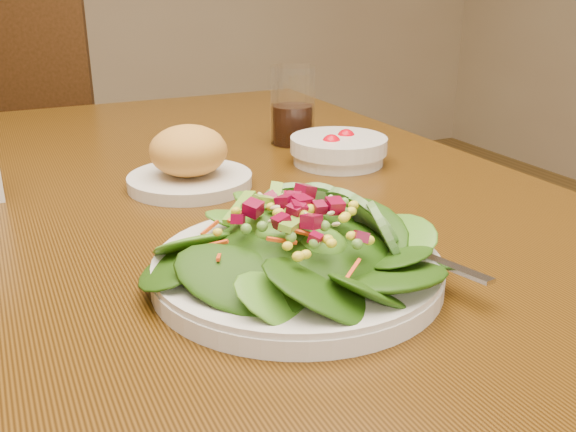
% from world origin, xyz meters
% --- Properties ---
extents(dining_table, '(0.90, 1.40, 0.75)m').
position_xyz_m(dining_table, '(0.00, 0.00, 0.65)').
color(dining_table, '#53320D').
rests_on(dining_table, ground_plane).
extents(chair_far, '(0.58, 0.58, 0.99)m').
position_xyz_m(chair_far, '(-0.16, 1.11, 0.52)').
color(chair_far, '#3B1F0E').
rests_on(chair_far, ground_plane).
extents(salad_plate, '(0.28, 0.28, 0.08)m').
position_xyz_m(salad_plate, '(0.01, -0.27, 0.78)').
color(salad_plate, silver).
rests_on(salad_plate, dining_table).
extents(bread_plate, '(0.17, 0.17, 0.09)m').
position_xyz_m(bread_plate, '(-0.01, 0.05, 0.78)').
color(bread_plate, silver).
rests_on(bread_plate, dining_table).
extents(tomato_bowl, '(0.15, 0.15, 0.05)m').
position_xyz_m(tomato_bowl, '(0.23, 0.06, 0.77)').
color(tomato_bowl, silver).
rests_on(tomato_bowl, dining_table).
extents(drinking_glass, '(0.07, 0.07, 0.13)m').
position_xyz_m(drinking_glass, '(0.22, 0.20, 0.81)').
color(drinking_glass, silver).
rests_on(drinking_glass, dining_table).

